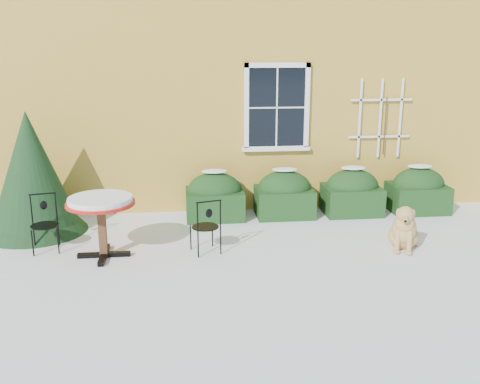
{
  "coord_description": "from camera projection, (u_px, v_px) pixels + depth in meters",
  "views": [
    {
      "loc": [
        -0.86,
        -6.9,
        3.05
      ],
      "look_at": [
        0.0,
        1.0,
        0.9
      ],
      "focal_mm": 40.0,
      "sensor_mm": 36.0,
      "label": 1
    }
  ],
  "objects": [
    {
      "name": "patio_chair_far",
      "position": [
        45.0,
        223.0,
        8.23
      ],
      "size": [
        0.46,
        0.45,
        0.88
      ],
      "rotation": [
        0.0,
        0.0,
        0.19
      ],
      "color": "black",
      "rests_on": "ground"
    },
    {
      "name": "dog",
      "position": [
        404.0,
        231.0,
        8.29
      ],
      "size": [
        0.65,
        0.82,
        0.76
      ],
      "rotation": [
        0.0,
        0.0,
        -0.4
      ],
      "color": "tan",
      "rests_on": "ground"
    },
    {
      "name": "evergreen_shrub",
      "position": [
        32.0,
        185.0,
        8.95
      ],
      "size": [
        1.71,
        1.71,
        2.07
      ],
      "rotation": [
        0.0,
        0.0,
        0.25
      ],
      "color": "black",
      "rests_on": "ground"
    },
    {
      "name": "hedge_row",
      "position": [
        318.0,
        194.0,
        10.02
      ],
      "size": [
        4.95,
        0.8,
        0.91
      ],
      "color": "black",
      "rests_on": "ground"
    },
    {
      "name": "house",
      "position": [
        214.0,
        41.0,
        13.39
      ],
      "size": [
        12.4,
        8.4,
        6.4
      ],
      "color": "gold",
      "rests_on": "ground"
    },
    {
      "name": "ground",
      "position": [
        248.0,
        272.0,
        7.51
      ],
      "size": [
        80.0,
        80.0,
        0.0
      ],
      "primitive_type": "plane",
      "color": "white",
      "rests_on": "ground"
    },
    {
      "name": "bistro_table",
      "position": [
        101.0,
        207.0,
        7.86
      ],
      "size": [
        1.01,
        1.01,
        0.94
      ],
      "rotation": [
        0.0,
        0.0,
        0.23
      ],
      "color": "black",
      "rests_on": "ground"
    },
    {
      "name": "patio_chair_near",
      "position": [
        206.0,
        226.0,
        8.12
      ],
      "size": [
        0.48,
        0.48,
        0.87
      ],
      "rotation": [
        0.0,
        0.0,
        3.43
      ],
      "color": "black",
      "rests_on": "ground"
    }
  ]
}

